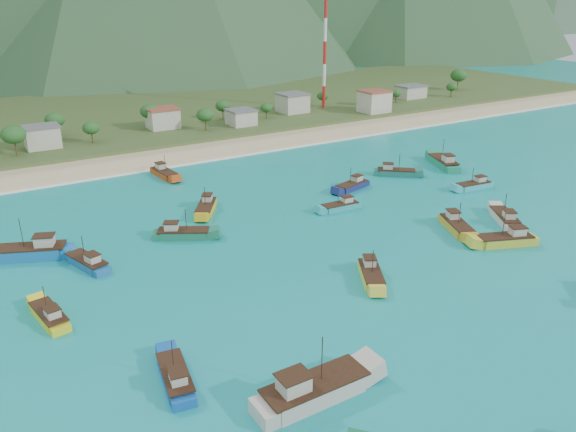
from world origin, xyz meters
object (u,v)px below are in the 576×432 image
boat_19 (506,241)px  boat_23 (443,163)px  boat_2 (456,226)px  boat_7 (31,252)px  boat_20 (352,186)px  boat_28 (206,208)px  boat_27 (313,391)px  boat_9 (395,173)px  boat_29 (505,219)px  radio_tower (325,41)px  boat_0 (176,378)px  boat_22 (371,275)px  boat_8 (474,186)px  boat_5 (164,174)px  boat_15 (88,263)px  boat_16 (182,234)px  boat_18 (341,207)px  boat_12 (50,317)px

boat_19 → boat_23: (26.42, 40.24, 0.17)m
boat_2 → boat_7: size_ratio=0.80×
boat_20 → boat_28: boat_28 is taller
boat_23 → boat_27: size_ratio=0.94×
boat_9 → boat_29: boat_29 is taller
radio_tower → boat_20: size_ratio=4.78×
boat_0 → boat_29: bearing=19.3°
boat_20 → boat_19: bearing=172.1°
radio_tower → boat_7: size_ratio=3.55×
boat_7 → boat_22: (43.80, -35.70, -0.35)m
boat_27 → boat_29: 64.67m
boat_8 → boat_22: 52.60m
boat_5 → boat_8: boat_5 is taller
boat_27 → boat_28: (13.42, 58.86, -0.39)m
boat_20 → boat_22: boat_22 is taller
boat_15 → boat_16: bearing=-7.7°
boat_0 → boat_28: size_ratio=0.98×
boat_19 → boat_23: boat_23 is taller
radio_tower → boat_20: bearing=-120.8°
boat_22 → boat_29: bearing=-143.1°
radio_tower → boat_9: (-30.77, -74.49, -24.69)m
radio_tower → boat_0: 162.17m
boat_5 → boat_16: boat_16 is taller
boat_15 → boat_28: bearing=9.1°
boat_18 → boat_23: 42.24m
boat_2 → boat_8: size_ratio=1.14×
radio_tower → boat_27: bearing=-125.4°
boat_23 → boat_9: bearing=-161.1°
boat_18 → boat_8: bearing=-95.4°
boat_0 → boat_18: bearing=44.7°
boat_22 → boat_16: bearing=-27.7°
boat_19 → radio_tower: bearing=1.9°
boat_22 → boat_29: size_ratio=0.95×
boat_18 → boat_27: boat_27 is taller
boat_2 → boat_12: bearing=18.8°
boat_28 → boat_29: boat_29 is taller
boat_5 → boat_23: bearing=149.9°
radio_tower → boat_12: size_ratio=5.06×
boat_2 → boat_28: bearing=-18.7°
boat_12 → boat_18: boat_12 is taller
boat_7 → boat_16: bearing=-79.9°
boat_0 → boat_29: 73.32m
boat_2 → boat_28: (-36.05, 33.63, -0.04)m
boat_12 → boat_16: bearing=23.7°
boat_8 → boat_22: size_ratio=0.97×
boat_8 → boat_18: bearing=87.4°
boat_20 → boat_29: boat_29 is taller
boat_2 → boat_22: 26.97m
boat_19 → boat_18: bearing=47.8°
boat_9 → boat_23: (15.62, -0.75, 0.25)m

